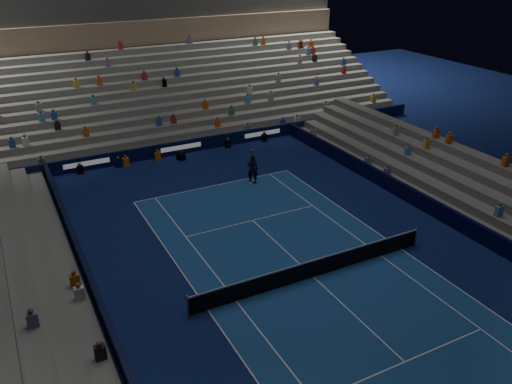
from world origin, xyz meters
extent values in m
plane|color=#0C1748|center=(0.00, 0.00, 0.00)|extent=(90.00, 90.00, 0.00)
cube|color=navy|center=(0.00, 0.00, 0.01)|extent=(10.97, 23.77, 0.01)
cube|color=black|center=(0.00, 18.50, 0.50)|extent=(44.00, 0.25, 1.00)
cube|color=black|center=(9.70, 0.00, 0.50)|extent=(0.25, 37.00, 1.00)
cube|color=black|center=(-9.70, 0.00, 0.50)|extent=(0.25, 37.00, 1.00)
cube|color=slate|center=(0.00, 19.50, 0.25)|extent=(44.00, 1.00, 0.50)
cube|color=slate|center=(0.00, 20.50, 0.50)|extent=(44.00, 1.00, 1.00)
cube|color=slate|center=(0.00, 21.50, 0.75)|extent=(44.00, 1.00, 1.50)
cube|color=slate|center=(0.00, 22.50, 1.00)|extent=(44.00, 1.00, 2.00)
cube|color=slate|center=(0.00, 23.50, 1.25)|extent=(44.00, 1.00, 2.50)
cube|color=slate|center=(0.00, 24.50, 1.50)|extent=(44.00, 1.00, 3.00)
cube|color=slate|center=(0.00, 25.50, 1.75)|extent=(44.00, 1.00, 3.50)
cube|color=slate|center=(0.00, 26.50, 2.00)|extent=(44.00, 1.00, 4.00)
cube|color=slate|center=(0.00, 27.50, 2.25)|extent=(44.00, 1.00, 4.50)
cube|color=slate|center=(0.00, 28.50, 2.50)|extent=(44.00, 1.00, 5.00)
cube|color=slate|center=(0.00, 29.50, 2.75)|extent=(44.00, 1.00, 5.50)
cube|color=slate|center=(0.00, 30.50, 3.00)|extent=(44.00, 1.00, 6.00)
cube|color=#997E5E|center=(0.00, 31.60, 7.10)|extent=(44.00, 0.60, 2.20)
cube|color=#41413F|center=(0.00, 33.00, 9.70)|extent=(44.00, 2.40, 3.00)
cube|color=slate|center=(10.50, 0.00, 0.25)|extent=(1.00, 37.00, 0.50)
cube|color=slate|center=(11.50, 0.00, 0.50)|extent=(1.00, 37.00, 1.00)
cube|color=slate|center=(12.50, 0.00, 0.75)|extent=(1.00, 37.00, 1.50)
cube|color=slate|center=(13.50, 0.00, 1.00)|extent=(1.00, 37.00, 2.00)
cube|color=slate|center=(-10.50, 0.00, 0.25)|extent=(1.00, 37.00, 0.50)
cube|color=slate|center=(-11.50, 0.00, 0.50)|extent=(1.00, 37.00, 1.00)
cube|color=slate|center=(-12.50, 0.00, 0.75)|extent=(1.00, 37.00, 1.50)
cube|color=slate|center=(-13.50, 0.00, 1.00)|extent=(1.00, 37.00, 2.00)
cylinder|color=#B2B2B7|center=(-6.40, 0.00, 0.55)|extent=(0.10, 0.10, 1.10)
cylinder|color=#B2B2B7|center=(6.40, 0.00, 0.55)|extent=(0.10, 0.10, 1.10)
cube|color=black|center=(0.00, 0.00, 0.45)|extent=(12.80, 0.03, 0.90)
cube|color=white|center=(0.00, 0.00, 0.94)|extent=(12.80, 0.04, 0.08)
imported|color=black|center=(2.38, 11.09, 1.00)|extent=(0.86, 0.74, 2.01)
cube|color=black|center=(-0.41, 17.32, 0.31)|extent=(0.65, 0.70, 0.61)
cylinder|color=black|center=(-0.41, 16.86, 0.49)|extent=(0.29, 0.38, 0.16)
camera|label=1|loc=(-12.11, -17.39, 14.49)|focal=36.78mm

